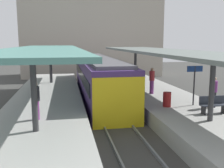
{
  "coord_description": "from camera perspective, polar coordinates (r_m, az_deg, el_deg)",
  "views": [
    {
      "loc": [
        -2.58,
        -15.11,
        4.51
      ],
      "look_at": [
        0.56,
        1.99,
        1.66
      ],
      "focal_mm": 41.2,
      "sensor_mm": 36.0,
      "label": 1
    }
  ],
  "objects": [
    {
      "name": "litter_bin",
      "position": [
        14.41,
        12.1,
        -3.36
      ],
      "size": [
        0.44,
        0.44,
        0.8
      ],
      "primitive_type": "cylinder",
      "color": "maroon",
      "rests_on": "platform_right"
    },
    {
      "name": "passenger_mid_platform",
      "position": [
        17.74,
        8.84,
        0.83
      ],
      "size": [
        0.36,
        0.36,
        1.78
      ],
      "color": "#7A337A",
      "rests_on": "platform_right"
    },
    {
      "name": "platform_bench",
      "position": [
        13.75,
        21.54,
        -4.15
      ],
      "size": [
        1.4,
        0.41,
        0.86
      ],
      "color": "black",
      "rests_on": "platform_right"
    },
    {
      "name": "canopy_left",
      "position": [
        16.56,
        -14.76,
        7.38
      ],
      "size": [
        4.18,
        21.0,
        3.16
      ],
      "color": "#333335",
      "rests_on": "platform_left"
    },
    {
      "name": "platform_sign",
      "position": [
        14.94,
        17.83,
        1.6
      ],
      "size": [
        0.9,
        0.08,
        2.21
      ],
      "color": "#262628",
      "rests_on": "platform_right"
    },
    {
      "name": "platform_right",
      "position": [
        16.88,
        12.16,
        -4.65
      ],
      "size": [
        4.4,
        28.0,
        1.0
      ],
      "primitive_type": "cube",
      "color": "#9E9E99",
      "rests_on": "ground_plane"
    },
    {
      "name": "commuter_train",
      "position": [
        20.27,
        -3.0,
        1.41
      ],
      "size": [
        2.78,
        15.54,
        3.1
      ],
      "color": "#472D6B",
      "rests_on": "track_ballast"
    },
    {
      "name": "canopy_right",
      "position": [
        17.71,
        10.8,
        7.06
      ],
      "size": [
        4.18,
        21.0,
        2.98
      ],
      "color": "#333335",
      "rests_on": "platform_right"
    },
    {
      "name": "platform_left",
      "position": [
        15.68,
        -14.59,
        -5.82
      ],
      "size": [
        4.4,
        28.0,
        1.0
      ],
      "primitive_type": "cube",
      "color": "#9E9E99",
      "rests_on": "ground_plane"
    },
    {
      "name": "passenger_far_end",
      "position": [
        14.92,
        21.63,
        -1.56
      ],
      "size": [
        0.36,
        0.36,
        1.67
      ],
      "color": "#232328",
      "rests_on": "platform_right"
    },
    {
      "name": "rail_near_side",
      "position": [
        15.8,
        -3.29,
        -6.27
      ],
      "size": [
        0.08,
        28.0,
        0.14
      ],
      "primitive_type": "cube",
      "color": "slate",
      "rests_on": "track_ballast"
    },
    {
      "name": "rail_far_side",
      "position": [
        16.03,
        1.86,
        -6.03
      ],
      "size": [
        0.08,
        28.0,
        0.14
      ],
      "primitive_type": "cube",
      "color": "slate",
      "rests_on": "track_ballast"
    },
    {
      "name": "passenger_near_bench",
      "position": [
        12.12,
        -16.55,
        -3.45
      ],
      "size": [
        0.36,
        0.36,
        1.75
      ],
      "color": "#7A337A",
      "rests_on": "platform_left"
    },
    {
      "name": "ground_plane",
      "position": [
        15.97,
        -0.69,
        -7.09
      ],
      "size": [
        80.0,
        80.0,
        0.0
      ],
      "primitive_type": "plane",
      "color": "#383835"
    },
    {
      "name": "track_ballast",
      "position": [
        15.95,
        -0.69,
        -6.75
      ],
      "size": [
        3.2,
        28.0,
        0.2
      ],
      "primitive_type": "cube",
      "color": "#423F3D",
      "rests_on": "ground_plane"
    },
    {
      "name": "station_building_backdrop",
      "position": [
        35.31,
        -4.47,
        10.89
      ],
      "size": [
        18.0,
        6.0,
        11.0
      ],
      "primitive_type": "cube",
      "color": "#A89E8E",
      "rests_on": "ground_plane"
    }
  ]
}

